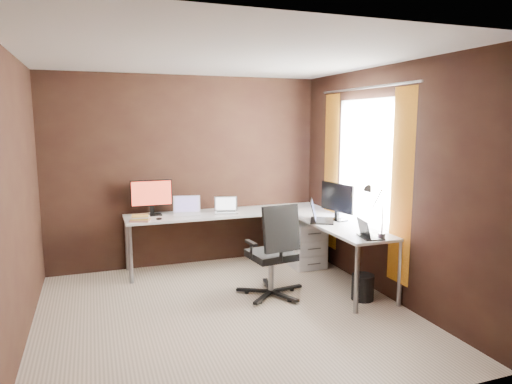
{
  "coord_description": "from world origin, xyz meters",
  "views": [
    {
      "loc": [
        -1.18,
        -4.16,
        1.91
      ],
      "look_at": [
        0.66,
        0.95,
        1.06
      ],
      "focal_mm": 32.0,
      "sensor_mm": 36.0,
      "label": 1
    }
  ],
  "objects_px": {
    "monitor_right": "(337,199)",
    "laptop_black_small": "(368,233)",
    "laptop_white": "(187,210)",
    "book_stack": "(140,218)",
    "office_chair": "(273,269)",
    "wastebasket": "(363,287)",
    "drawer_pedestal": "(305,244)",
    "monitor_left": "(152,196)",
    "desk_lamp": "(374,205)",
    "laptop_black_big": "(319,217)",
    "laptop_silver": "(226,209)"
  },
  "relations": [
    {
      "from": "monitor_right",
      "to": "laptop_black_small",
      "type": "relative_size",
      "value": 1.7
    },
    {
      "from": "laptop_white",
      "to": "book_stack",
      "type": "distance_m",
      "value": 0.64
    },
    {
      "from": "office_chair",
      "to": "wastebasket",
      "type": "distance_m",
      "value": 0.99
    },
    {
      "from": "office_chair",
      "to": "wastebasket",
      "type": "xyz_separation_m",
      "value": [
        0.88,
        -0.42,
        -0.17
      ]
    },
    {
      "from": "drawer_pedestal",
      "to": "laptop_black_small",
      "type": "xyz_separation_m",
      "value": [
        0.01,
        -1.43,
        0.47
      ]
    },
    {
      "from": "monitor_left",
      "to": "wastebasket",
      "type": "height_order",
      "value": "monitor_left"
    },
    {
      "from": "drawer_pedestal",
      "to": "desk_lamp",
      "type": "height_order",
      "value": "desk_lamp"
    },
    {
      "from": "drawer_pedestal",
      "to": "laptop_black_big",
      "type": "relative_size",
      "value": 1.28
    },
    {
      "from": "book_stack",
      "to": "monitor_right",
      "type": "bearing_deg",
      "value": -18.92
    },
    {
      "from": "laptop_silver",
      "to": "desk_lamp",
      "type": "bearing_deg",
      "value": -46.31
    },
    {
      "from": "desk_lamp",
      "to": "office_chair",
      "type": "relative_size",
      "value": 0.52
    },
    {
      "from": "laptop_silver",
      "to": "wastebasket",
      "type": "distance_m",
      "value": 2.02
    },
    {
      "from": "laptop_black_big",
      "to": "laptop_white",
      "type": "bearing_deg",
      "value": 84.34
    },
    {
      "from": "monitor_left",
      "to": "monitor_right",
      "type": "bearing_deg",
      "value": -26.88
    },
    {
      "from": "desk_lamp",
      "to": "office_chair",
      "type": "distance_m",
      "value": 1.29
    },
    {
      "from": "laptop_black_big",
      "to": "monitor_right",
      "type": "bearing_deg",
      "value": -69.58
    },
    {
      "from": "drawer_pedestal",
      "to": "desk_lamp",
      "type": "xyz_separation_m",
      "value": [
        0.06,
        -1.44,
        0.77
      ]
    },
    {
      "from": "drawer_pedestal",
      "to": "monitor_left",
      "type": "bearing_deg",
      "value": 166.36
    },
    {
      "from": "laptop_black_big",
      "to": "wastebasket",
      "type": "bearing_deg",
      "value": -138.12
    },
    {
      "from": "desk_lamp",
      "to": "book_stack",
      "type": "bearing_deg",
      "value": 149.58
    },
    {
      "from": "drawer_pedestal",
      "to": "book_stack",
      "type": "relative_size",
      "value": 2.25
    },
    {
      "from": "laptop_black_small",
      "to": "office_chair",
      "type": "bearing_deg",
      "value": 66.9
    },
    {
      "from": "book_stack",
      "to": "office_chair",
      "type": "bearing_deg",
      "value": -38.35
    },
    {
      "from": "monitor_left",
      "to": "laptop_black_small",
      "type": "height_order",
      "value": "monitor_left"
    },
    {
      "from": "drawer_pedestal",
      "to": "laptop_black_small",
      "type": "bearing_deg",
      "value": -89.56
    },
    {
      "from": "monitor_left",
      "to": "monitor_right",
      "type": "relative_size",
      "value": 0.95
    },
    {
      "from": "monitor_left",
      "to": "book_stack",
      "type": "relative_size",
      "value": 1.95
    },
    {
      "from": "laptop_white",
      "to": "book_stack",
      "type": "xyz_separation_m",
      "value": [
        -0.6,
        -0.21,
        -0.02
      ]
    },
    {
      "from": "laptop_black_small",
      "to": "drawer_pedestal",
      "type": "bearing_deg",
      "value": 12.05
    },
    {
      "from": "laptop_black_small",
      "to": "wastebasket",
      "type": "height_order",
      "value": "laptop_black_small"
    },
    {
      "from": "laptop_black_big",
      "to": "office_chair",
      "type": "distance_m",
      "value": 0.9
    },
    {
      "from": "office_chair",
      "to": "drawer_pedestal",
      "type": "bearing_deg",
      "value": 39.6
    },
    {
      "from": "drawer_pedestal",
      "to": "office_chair",
      "type": "xyz_separation_m",
      "value": [
        -0.81,
        -0.86,
        0.01
      ]
    },
    {
      "from": "office_chair",
      "to": "wastebasket",
      "type": "bearing_deg",
      "value": -32.69
    },
    {
      "from": "laptop_white",
      "to": "laptop_black_small",
      "type": "height_order",
      "value": "laptop_white"
    },
    {
      "from": "laptop_white",
      "to": "book_stack",
      "type": "bearing_deg",
      "value": -148.67
    },
    {
      "from": "monitor_right",
      "to": "laptop_black_small",
      "type": "distance_m",
      "value": 0.86
    },
    {
      "from": "laptop_black_small",
      "to": "book_stack",
      "type": "xyz_separation_m",
      "value": [
        -2.12,
        1.59,
        -0.01
      ]
    },
    {
      "from": "desk_lamp",
      "to": "office_chair",
      "type": "height_order",
      "value": "desk_lamp"
    },
    {
      "from": "drawer_pedestal",
      "to": "book_stack",
      "type": "distance_m",
      "value": 2.16
    },
    {
      "from": "laptop_white",
      "to": "laptop_black_big",
      "type": "xyz_separation_m",
      "value": [
        1.4,
        -0.94,
        0.0
      ]
    },
    {
      "from": "drawer_pedestal",
      "to": "laptop_white",
      "type": "xyz_separation_m",
      "value": [
        -1.5,
        0.38,
        0.48
      ]
    },
    {
      "from": "monitor_right",
      "to": "laptop_white",
      "type": "relative_size",
      "value": 1.41
    },
    {
      "from": "book_stack",
      "to": "laptop_black_big",
      "type": "bearing_deg",
      "value": -20.09
    },
    {
      "from": "monitor_right",
      "to": "desk_lamp",
      "type": "bearing_deg",
      "value": 164.44
    },
    {
      "from": "laptop_black_big",
      "to": "laptop_black_small",
      "type": "relative_size",
      "value": 1.46
    },
    {
      "from": "laptop_white",
      "to": "office_chair",
      "type": "bearing_deg",
      "value": -48.67
    },
    {
      "from": "laptop_black_small",
      "to": "laptop_silver",
      "type": "bearing_deg",
      "value": 41.58
    },
    {
      "from": "monitor_right",
      "to": "laptop_black_big",
      "type": "height_order",
      "value": "monitor_right"
    },
    {
      "from": "laptop_black_big",
      "to": "wastebasket",
      "type": "distance_m",
      "value": 0.98
    }
  ]
}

